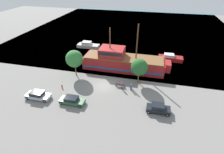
# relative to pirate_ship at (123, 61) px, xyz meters

# --- Properties ---
(ground_plane) EXTENTS (160.00, 160.00, 0.00)m
(ground_plane) POSITION_rel_pirate_ship_xyz_m (-2.39, -8.55, -1.92)
(ground_plane) COLOR gray
(water_surface) EXTENTS (80.00, 80.00, 0.00)m
(water_surface) POSITION_rel_pirate_ship_xyz_m (-2.39, 35.45, -1.92)
(water_surface) COLOR teal
(water_surface) RESTS_ON ground
(pirate_ship) EXTENTS (20.65, 5.67, 11.12)m
(pirate_ship) POSITION_rel_pirate_ship_xyz_m (0.00, 0.00, 0.00)
(pirate_ship) COLOR #A31E1E
(pirate_ship) RESTS_ON water_surface
(moored_boat_dockside) EXTENTS (6.32, 2.40, 1.80)m
(moored_boat_dockside) POSITION_rel_pirate_ship_xyz_m (11.65, 7.41, -1.22)
(moored_boat_dockside) COLOR maroon
(moored_boat_dockside) RESTS_ON water_surface
(moored_boat_outer) EXTENTS (6.80, 2.56, 1.85)m
(moored_boat_outer) POSITION_rel_pirate_ship_xyz_m (-13.09, 11.09, -1.22)
(moored_boat_outer) COLOR #B7B2A8
(moored_boat_outer) RESTS_ON water_surface
(parked_car_curb_front) EXTENTS (4.64, 1.99, 1.49)m
(parked_car_curb_front) POSITION_rel_pirate_ship_xyz_m (-13.31, -15.47, -1.18)
(parked_car_curb_front) COLOR #B7BCC6
(parked_car_curb_front) RESTS_ON ground_plane
(parked_car_curb_mid) EXTENTS (4.56, 1.88, 1.38)m
(parked_car_curb_mid) POSITION_rel_pirate_ship_xyz_m (-6.44, -15.30, -1.23)
(parked_car_curb_mid) COLOR #2D5B38
(parked_car_curb_mid) RESTS_ON ground_plane
(parked_car_curb_rear) EXTENTS (4.00, 1.85, 1.58)m
(parked_car_curb_rear) POSITION_rel_pirate_ship_xyz_m (8.81, -13.95, -1.15)
(parked_car_curb_rear) COLOR black
(parked_car_curb_rear) RESTS_ON ground_plane
(fire_hydrant) EXTENTS (0.42, 0.25, 0.76)m
(fire_hydrant) POSITION_rel_pirate_ship_xyz_m (-10.56, -11.27, -1.51)
(fire_hydrant) COLOR red
(fire_hydrant) RESTS_ON ground_plane
(bench_promenade_east) EXTENTS (1.93, 0.45, 0.85)m
(bench_promenade_east) POSITION_rel_pirate_ship_xyz_m (0.97, -7.91, -1.47)
(bench_promenade_east) COLOR #4C4742
(bench_promenade_east) RESTS_ON ground_plane
(pedestrian_walking_near) EXTENTS (0.32, 0.32, 1.54)m
(pedestrian_walking_near) POSITION_rel_pirate_ship_xyz_m (3.41, -8.69, -1.15)
(pedestrian_walking_near) COLOR #232838
(pedestrian_walking_near) RESTS_ON ground_plane
(pedestrian_walking_far) EXTENTS (0.32, 0.32, 1.70)m
(pedestrian_walking_far) POSITION_rel_pirate_ship_xyz_m (1.54, -8.75, -1.06)
(pedestrian_walking_far) COLOR #232838
(pedestrian_walking_far) RESTS_ON ground_plane
(tree_row_east) EXTENTS (3.83, 3.83, 6.02)m
(tree_row_east) POSITION_rel_pirate_ship_xyz_m (-9.89, -5.61, 2.18)
(tree_row_east) COLOR brown
(tree_row_east) RESTS_ON ground_plane
(tree_row_mideast) EXTENTS (3.52, 3.52, 5.54)m
(tree_row_mideast) POSITION_rel_pirate_ship_xyz_m (4.48, -5.55, 1.85)
(tree_row_mideast) COLOR brown
(tree_row_mideast) RESTS_ON ground_plane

